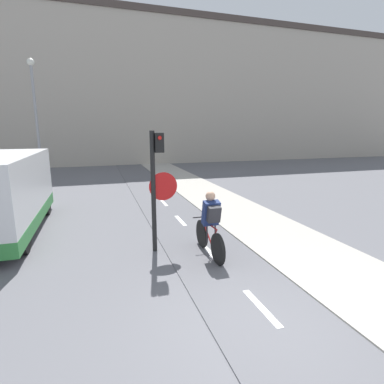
{
  "coord_description": "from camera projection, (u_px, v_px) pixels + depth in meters",
  "views": [
    {
      "loc": [
        -2.41,
        -3.36,
        2.88
      ],
      "look_at": [
        0.0,
        4.27,
        1.2
      ],
      "focal_mm": 28.0,
      "sensor_mm": 36.0,
      "label": 1
    }
  ],
  "objects": [
    {
      "name": "ground_plane",
      "position": [
        279.0,
        327.0,
        4.43
      ],
      "size": [
        120.0,
        120.0,
        0.0
      ],
      "primitive_type": "plane",
      "color": "#5B5B60"
    },
    {
      "name": "traffic_light_pole",
      "position": [
        157.0,
        178.0,
        6.91
      ],
      "size": [
        0.67,
        0.25,
        2.85
      ],
      "color": "black",
      "rests_on": "ground_plane"
    },
    {
      "name": "building_row_background",
      "position": [
        123.0,
        91.0,
        25.71
      ],
      "size": [
        60.0,
        5.2,
        12.18
      ],
      "color": "#B2A899",
      "rests_on": "ground_plane"
    },
    {
      "name": "street_lamp_far",
      "position": [
        35.0,
        109.0,
        15.62
      ],
      "size": [
        0.36,
        0.36,
        6.4
      ],
      "color": "gray",
      "rests_on": "ground_plane"
    },
    {
      "name": "bike_lane",
      "position": [
        278.0,
        327.0,
        4.44
      ],
      "size": [
        2.0,
        60.0,
        0.02
      ],
      "color": "#56565B",
      "rests_on": "ground_plane"
    },
    {
      "name": "cyclist_near",
      "position": [
        210.0,
        226.0,
        6.81
      ],
      "size": [
        0.46,
        1.73,
        1.53
      ],
      "color": "black",
      "rests_on": "ground_plane"
    }
  ]
}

